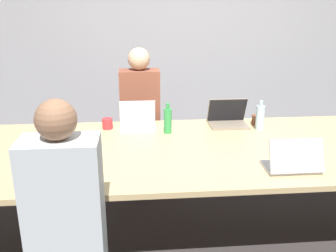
{
  "coord_description": "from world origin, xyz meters",
  "views": [
    {
      "loc": [
        -0.6,
        -2.72,
        1.86
      ],
      "look_at": [
        -0.35,
        0.1,
        0.91
      ],
      "focal_mm": 40.0,
      "sensor_mm": 36.0,
      "label": 1
    }
  ],
  "objects": [
    {
      "name": "stapler",
      "position": [
        0.5,
        -0.22,
        0.79
      ],
      "size": [
        0.09,
        0.16,
        0.05
      ],
      "rotation": [
        0.0,
        0.0,
        0.36
      ],
      "color": "black",
      "rests_on": "conference_table"
    },
    {
      "name": "laptop_far_center",
      "position": [
        0.25,
        0.53,
        0.83
      ],
      "size": [
        0.35,
        0.26,
        0.25
      ],
      "color": "gray",
      "rests_on": "conference_table"
    },
    {
      "name": "laptop_far_midleft",
      "position": [
        -0.59,
        0.53,
        0.83
      ],
      "size": [
        0.33,
        0.24,
        0.24
      ],
      "color": "silver",
      "rests_on": "conference_table"
    },
    {
      "name": "cup_far_center",
      "position": [
        0.52,
        0.52,
        0.81
      ],
      "size": [
        0.08,
        0.08,
        0.09
      ],
      "color": "brown",
      "rests_on": "conference_table"
    },
    {
      "name": "ground_plane",
      "position": [
        0.0,
        0.0,
        0.0
      ],
      "size": [
        24.0,
        24.0,
        0.0
      ],
      "primitive_type": "plane",
      "color": "#383333"
    },
    {
      "name": "bottle_far_center",
      "position": [
        0.5,
        0.38,
        0.88
      ],
      "size": [
        0.08,
        0.08,
        0.27
      ],
      "color": "#ADD1E0",
      "rests_on": "conference_table"
    },
    {
      "name": "conference_table",
      "position": [
        0.0,
        0.0,
        0.72
      ],
      "size": [
        4.42,
        1.44,
        0.76
      ],
      "color": "#D6B77F",
      "rests_on": "ground_plane"
    },
    {
      "name": "cup_far_midleft",
      "position": [
        -0.86,
        0.52,
        0.81
      ],
      "size": [
        0.09,
        0.09,
        0.1
      ],
      "color": "red",
      "rests_on": "conference_table"
    },
    {
      "name": "person_far_midleft",
      "position": [
        -0.56,
        0.98,
        0.7
      ],
      "size": [
        0.4,
        0.24,
        1.43
      ],
      "color": "#2D2D38",
      "rests_on": "ground_plane"
    },
    {
      "name": "bottle_far_midleft",
      "position": [
        -0.33,
        0.36,
        0.88
      ],
      "size": [
        0.07,
        0.07,
        0.27
      ],
      "color": "green",
      "rests_on": "conference_table"
    },
    {
      "name": "curtain_wall",
      "position": [
        0.0,
        2.26,
        1.4
      ],
      "size": [
        12.0,
        0.06,
        2.8
      ],
      "color": "#ADADB2",
      "rests_on": "ground_plane"
    },
    {
      "name": "laptop_near_left",
      "position": [
        -1.07,
        -0.54,
        0.83
      ],
      "size": [
        0.35,
        0.23,
        0.23
      ],
      "rotation": [
        0.0,
        0.0,
        3.14
      ],
      "color": "#333338",
      "rests_on": "conference_table"
    },
    {
      "name": "person_near_left",
      "position": [
        -0.99,
        -0.96,
        0.69
      ],
      "size": [
        0.4,
        0.24,
        1.42
      ],
      "rotation": [
        0.0,
        0.0,
        3.14
      ],
      "color": "#2D2D38",
      "rests_on": "ground_plane"
    },
    {
      "name": "laptop_near_midright",
      "position": [
        0.45,
        -0.49,
        0.83
      ],
      "size": [
        0.37,
        0.24,
        0.24
      ],
      "rotation": [
        0.0,
        0.0,
        3.14
      ],
      "color": "#B7B7BC",
      "rests_on": "conference_table"
    }
  ]
}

